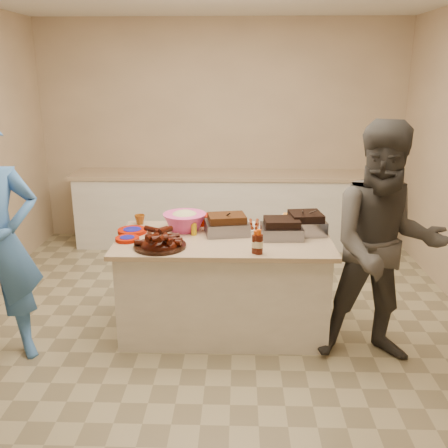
{
  "coord_description": "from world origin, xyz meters",
  "views": [
    {
      "loc": [
        0.23,
        -3.76,
        2.09
      ],
      "look_at": [
        0.11,
        0.07,
        0.91
      ],
      "focal_mm": 40.0,
      "sensor_mm": 36.0,
      "label": 1
    }
  ],
  "objects_px": {
    "coleslaw_bowl": "(185,230)",
    "guest_gray": "(373,356)",
    "island": "(224,328)",
    "bbq_bottle_b": "(258,254)",
    "roasting_pan": "(305,233)",
    "rib_platter": "(160,247)",
    "plastic_cup": "(140,224)",
    "mustard_bottle": "(194,235)",
    "guest_blue": "(9,357)",
    "bbq_bottle_a": "(255,253)"
  },
  "relations": [
    {
      "from": "bbq_bottle_b",
      "to": "plastic_cup",
      "type": "distance_m",
      "value": 1.23
    },
    {
      "from": "roasting_pan",
      "to": "guest_gray",
      "type": "relative_size",
      "value": 0.17
    },
    {
      "from": "island",
      "to": "bbq_bottle_b",
      "type": "height_order",
      "value": "bbq_bottle_b"
    },
    {
      "from": "rib_platter",
      "to": "coleslaw_bowl",
      "type": "height_order",
      "value": "coleslaw_bowl"
    },
    {
      "from": "roasting_pan",
      "to": "plastic_cup",
      "type": "xyz_separation_m",
      "value": [
        -1.41,
        0.2,
        0.0
      ]
    },
    {
      "from": "mustard_bottle",
      "to": "guest_blue",
      "type": "height_order",
      "value": "mustard_bottle"
    },
    {
      "from": "coleslaw_bowl",
      "to": "guest_gray",
      "type": "distance_m",
      "value": 1.8
    },
    {
      "from": "guest_gray",
      "to": "mustard_bottle",
      "type": "bearing_deg",
      "value": 164.53
    },
    {
      "from": "coleslaw_bowl",
      "to": "guest_blue",
      "type": "height_order",
      "value": "coleslaw_bowl"
    },
    {
      "from": "roasting_pan",
      "to": "bbq_bottle_b",
      "type": "height_order",
      "value": "bbq_bottle_b"
    },
    {
      "from": "coleslaw_bowl",
      "to": "bbq_bottle_a",
      "type": "height_order",
      "value": "coleslaw_bowl"
    },
    {
      "from": "coleslaw_bowl",
      "to": "guest_blue",
      "type": "distance_m",
      "value": 1.67
    },
    {
      "from": "bbq_bottle_b",
      "to": "guest_gray",
      "type": "xyz_separation_m",
      "value": [
        0.89,
        -0.04,
        -0.81
      ]
    },
    {
      "from": "bbq_bottle_b",
      "to": "plastic_cup",
      "type": "relative_size",
      "value": 2.06
    },
    {
      "from": "bbq_bottle_b",
      "to": "guest_gray",
      "type": "distance_m",
      "value": 1.21
    },
    {
      "from": "bbq_bottle_a",
      "to": "rib_platter",
      "type": "bearing_deg",
      "value": 171.9
    },
    {
      "from": "rib_platter",
      "to": "plastic_cup",
      "type": "distance_m",
      "value": 0.64
    },
    {
      "from": "roasting_pan",
      "to": "bbq_bottle_a",
      "type": "bearing_deg",
      "value": -138.54
    },
    {
      "from": "island",
      "to": "plastic_cup",
      "type": "relative_size",
      "value": 19.0
    },
    {
      "from": "island",
      "to": "roasting_pan",
      "type": "xyz_separation_m",
      "value": [
        0.67,
        0.15,
        0.81
      ]
    },
    {
      "from": "roasting_pan",
      "to": "plastic_cup",
      "type": "relative_size",
      "value": 3.3
    },
    {
      "from": "bbq_bottle_b",
      "to": "mustard_bottle",
      "type": "distance_m",
      "value": 0.66
    },
    {
      "from": "island",
      "to": "bbq_bottle_a",
      "type": "xyz_separation_m",
      "value": [
        0.24,
        -0.34,
        0.81
      ]
    },
    {
      "from": "plastic_cup",
      "to": "island",
      "type": "bearing_deg",
      "value": -25.18
    },
    {
      "from": "bbq_bottle_b",
      "to": "guest_gray",
      "type": "relative_size",
      "value": 0.1
    },
    {
      "from": "island",
      "to": "guest_blue",
      "type": "relative_size",
      "value": 0.94
    },
    {
      "from": "coleslaw_bowl",
      "to": "guest_gray",
      "type": "height_order",
      "value": "coleslaw_bowl"
    },
    {
      "from": "bbq_bottle_b",
      "to": "guest_blue",
      "type": "xyz_separation_m",
      "value": [
        -1.89,
        -0.14,
        -0.81
      ]
    },
    {
      "from": "bbq_bottle_a",
      "to": "guest_gray",
      "type": "relative_size",
      "value": 0.1
    },
    {
      "from": "rib_platter",
      "to": "mustard_bottle",
      "type": "xyz_separation_m",
      "value": [
        0.23,
        0.3,
        0.0
      ]
    },
    {
      "from": "island",
      "to": "bbq_bottle_b",
      "type": "relative_size",
      "value": 9.23
    },
    {
      "from": "island",
      "to": "bbq_bottle_b",
      "type": "xyz_separation_m",
      "value": [
        0.27,
        -0.35,
        0.81
      ]
    },
    {
      "from": "guest_blue",
      "to": "guest_gray",
      "type": "relative_size",
      "value": 1.02
    },
    {
      "from": "roasting_pan",
      "to": "bbq_bottle_b",
      "type": "relative_size",
      "value": 1.6
    },
    {
      "from": "roasting_pan",
      "to": "bbq_bottle_b",
      "type": "bearing_deg",
      "value": -136.36
    },
    {
      "from": "guest_blue",
      "to": "mustard_bottle",
      "type": "bearing_deg",
      "value": -10.94
    },
    {
      "from": "bbq_bottle_b",
      "to": "guest_blue",
      "type": "height_order",
      "value": "bbq_bottle_b"
    },
    {
      "from": "coleslaw_bowl",
      "to": "mustard_bottle",
      "type": "distance_m",
      "value": 0.15
    },
    {
      "from": "plastic_cup",
      "to": "guest_blue",
      "type": "height_order",
      "value": "plastic_cup"
    },
    {
      "from": "plastic_cup",
      "to": "guest_blue",
      "type": "xyz_separation_m",
      "value": [
        -0.88,
        -0.84,
        -0.81
      ]
    },
    {
      "from": "rib_platter",
      "to": "roasting_pan",
      "type": "xyz_separation_m",
      "value": [
        1.14,
        0.39,
        0.0
      ]
    },
    {
      "from": "island",
      "to": "coleslaw_bowl",
      "type": "distance_m",
      "value": 0.9
    },
    {
      "from": "island",
      "to": "coleslaw_bowl",
      "type": "xyz_separation_m",
      "value": [
        -0.33,
        0.19,
        0.81
      ]
    },
    {
      "from": "roasting_pan",
      "to": "coleslaw_bowl",
      "type": "xyz_separation_m",
      "value": [
        -1.0,
        0.04,
        0.0
      ]
    },
    {
      "from": "coleslaw_bowl",
      "to": "guest_gray",
      "type": "relative_size",
      "value": 0.2
    },
    {
      "from": "roasting_pan",
      "to": "island",
      "type": "bearing_deg",
      "value": -175.11
    },
    {
      "from": "rib_platter",
      "to": "coleslaw_bowl",
      "type": "bearing_deg",
      "value": 71.46
    },
    {
      "from": "plastic_cup",
      "to": "bbq_bottle_a",
      "type": "bearing_deg",
      "value": -34.93
    },
    {
      "from": "bbq_bottle_a",
      "to": "guest_gray",
      "type": "xyz_separation_m",
      "value": [
        0.92,
        -0.06,
        -0.81
      ]
    },
    {
      "from": "coleslaw_bowl",
      "to": "mustard_bottle",
      "type": "xyz_separation_m",
      "value": [
        0.09,
        -0.13,
        0.0
      ]
    }
  ]
}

